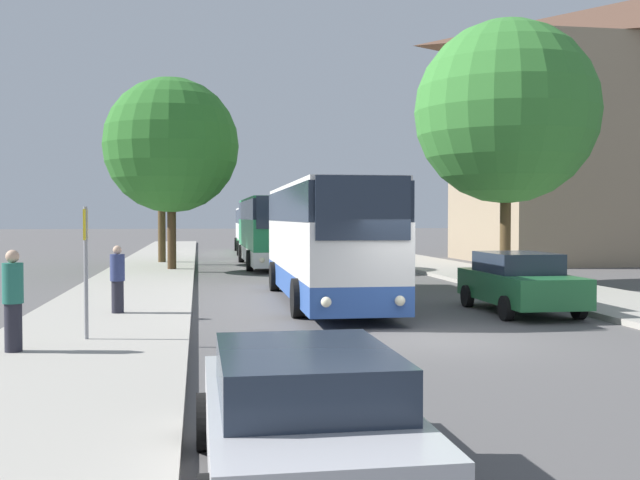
{
  "coord_description": "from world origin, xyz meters",
  "views": [
    {
      "loc": [
        -4.81,
        -14.95,
        2.54
      ],
      "look_at": [
        0.17,
        15.57,
        1.59
      ],
      "focal_mm": 42.0,
      "sensor_mm": 36.0,
      "label": 1
    }
  ],
  "objects_px": {
    "tree_left_near": "(161,143)",
    "pedestrian_waiting_near": "(13,300)",
    "bus_front": "(324,240)",
    "parked_car_right_near": "(519,282)",
    "bus_rear": "(256,229)",
    "parked_car_left_curb": "(303,413)",
    "tree_left_far": "(171,145)",
    "tree_right_near": "(506,112)",
    "bus_middle": "(269,230)",
    "bus_stop_sign": "(86,257)",
    "pedestrian_waiting_far": "(118,279)"
  },
  "relations": [
    {
      "from": "bus_rear",
      "to": "tree_left_near",
      "type": "height_order",
      "value": "tree_left_near"
    },
    {
      "from": "bus_middle",
      "to": "tree_right_near",
      "type": "distance_m",
      "value": 15.09
    },
    {
      "from": "bus_front",
      "to": "tree_left_far",
      "type": "bearing_deg",
      "value": 111.74
    },
    {
      "from": "bus_middle",
      "to": "parked_car_left_curb",
      "type": "xyz_separation_m",
      "value": [
        -2.67,
        -31.68,
        -1.15
      ]
    },
    {
      "from": "parked_car_right_near",
      "to": "tree_left_near",
      "type": "xyz_separation_m",
      "value": [
        -10.32,
        21.86,
        5.63
      ]
    },
    {
      "from": "bus_rear",
      "to": "pedestrian_waiting_far",
      "type": "relative_size",
      "value": 6.98
    },
    {
      "from": "bus_stop_sign",
      "to": "tree_left_far",
      "type": "relative_size",
      "value": 0.3
    },
    {
      "from": "parked_car_left_curb",
      "to": "tree_left_far",
      "type": "relative_size",
      "value": 0.48
    },
    {
      "from": "parked_car_right_near",
      "to": "bus_middle",
      "type": "bearing_deg",
      "value": -75.22
    },
    {
      "from": "bus_middle",
      "to": "bus_stop_sign",
      "type": "distance_m",
      "value": 24.09
    },
    {
      "from": "pedestrian_waiting_far",
      "to": "bus_front",
      "type": "bearing_deg",
      "value": -74.36
    },
    {
      "from": "pedestrian_waiting_near",
      "to": "tree_left_far",
      "type": "relative_size",
      "value": 0.21
    },
    {
      "from": "bus_middle",
      "to": "tree_left_near",
      "type": "bearing_deg",
      "value": 159.85
    },
    {
      "from": "pedestrian_waiting_near",
      "to": "pedestrian_waiting_far",
      "type": "bearing_deg",
      "value": -43.95
    },
    {
      "from": "tree_left_near",
      "to": "bus_rear",
      "type": "bearing_deg",
      "value": 64.2
    },
    {
      "from": "bus_stop_sign",
      "to": "parked_car_right_near",
      "type": "bearing_deg",
      "value": 18.6
    },
    {
      "from": "parked_car_left_curb",
      "to": "parked_car_right_near",
      "type": "xyz_separation_m",
      "value": [
        7.46,
        11.86,
        0.11
      ]
    },
    {
      "from": "bus_middle",
      "to": "pedestrian_waiting_near",
      "type": "distance_m",
      "value": 25.56
    },
    {
      "from": "bus_stop_sign",
      "to": "tree_left_near",
      "type": "xyz_separation_m",
      "value": [
        0.26,
        25.42,
        4.69
      ]
    },
    {
      "from": "bus_front",
      "to": "parked_car_right_near",
      "type": "xyz_separation_m",
      "value": [
        4.69,
        -3.37,
        -1.04
      ]
    },
    {
      "from": "bus_stop_sign",
      "to": "bus_rear",
      "type": "bearing_deg",
      "value": 80.64
    },
    {
      "from": "bus_rear",
      "to": "tree_right_near",
      "type": "bearing_deg",
      "value": -73.24
    },
    {
      "from": "parked_car_right_near",
      "to": "bus_rear",
      "type": "bearing_deg",
      "value": -81.51
    },
    {
      "from": "tree_right_near",
      "to": "bus_middle",
      "type": "bearing_deg",
      "value": 122.25
    },
    {
      "from": "pedestrian_waiting_near",
      "to": "bus_middle",
      "type": "bearing_deg",
      "value": -46.04
    },
    {
      "from": "pedestrian_waiting_near",
      "to": "tree_left_near",
      "type": "relative_size",
      "value": 0.2
    },
    {
      "from": "parked_car_right_near",
      "to": "tree_left_far",
      "type": "xyz_separation_m",
      "value": [
        -9.62,
        16.36,
        5.01
      ]
    },
    {
      "from": "parked_car_left_curb",
      "to": "tree_right_near",
      "type": "relative_size",
      "value": 0.44
    },
    {
      "from": "tree_right_near",
      "to": "bus_rear",
      "type": "bearing_deg",
      "value": 105.3
    },
    {
      "from": "tree_left_near",
      "to": "bus_front",
      "type": "bearing_deg",
      "value": -73.04
    },
    {
      "from": "bus_middle",
      "to": "tree_right_near",
      "type": "bearing_deg",
      "value": -57.72
    },
    {
      "from": "bus_front",
      "to": "tree_right_near",
      "type": "bearing_deg",
      "value": 30.44
    },
    {
      "from": "bus_stop_sign",
      "to": "tree_right_near",
      "type": "bearing_deg",
      "value": 39.79
    },
    {
      "from": "tree_left_far",
      "to": "bus_front",
      "type": "bearing_deg",
      "value": -69.2
    },
    {
      "from": "bus_middle",
      "to": "tree_right_near",
      "type": "xyz_separation_m",
      "value": [
        7.67,
        -12.16,
        4.56
      ]
    },
    {
      "from": "bus_front",
      "to": "parked_car_right_near",
      "type": "bearing_deg",
      "value": -34.8
    },
    {
      "from": "bus_rear",
      "to": "bus_front",
      "type": "bearing_deg",
      "value": -89.14
    },
    {
      "from": "bus_front",
      "to": "parked_car_left_curb",
      "type": "height_order",
      "value": "bus_front"
    },
    {
      "from": "parked_car_left_curb",
      "to": "bus_stop_sign",
      "type": "relative_size",
      "value": 1.63
    },
    {
      "from": "pedestrian_waiting_near",
      "to": "tree_left_near",
      "type": "bearing_deg",
      "value": -33.29
    },
    {
      "from": "bus_front",
      "to": "parked_car_right_near",
      "type": "height_order",
      "value": "bus_front"
    },
    {
      "from": "pedestrian_waiting_near",
      "to": "tree_right_near",
      "type": "relative_size",
      "value": 0.19
    },
    {
      "from": "bus_rear",
      "to": "tree_right_near",
      "type": "distance_m",
      "value": 27.9
    },
    {
      "from": "bus_middle",
      "to": "bus_stop_sign",
      "type": "height_order",
      "value": "bus_middle"
    },
    {
      "from": "bus_front",
      "to": "bus_stop_sign",
      "type": "height_order",
      "value": "bus_front"
    },
    {
      "from": "tree_left_near",
      "to": "pedestrian_waiting_near",
      "type": "bearing_deg",
      "value": -92.88
    },
    {
      "from": "bus_stop_sign",
      "to": "tree_right_near",
      "type": "xyz_separation_m",
      "value": [
        13.48,
        11.22,
        4.67
      ]
    },
    {
      "from": "bus_front",
      "to": "pedestrian_waiting_far",
      "type": "relative_size",
      "value": 7.01
    },
    {
      "from": "bus_middle",
      "to": "pedestrian_waiting_far",
      "type": "relative_size",
      "value": 7.07
    },
    {
      "from": "bus_front",
      "to": "tree_left_near",
      "type": "height_order",
      "value": "tree_left_near"
    }
  ]
}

